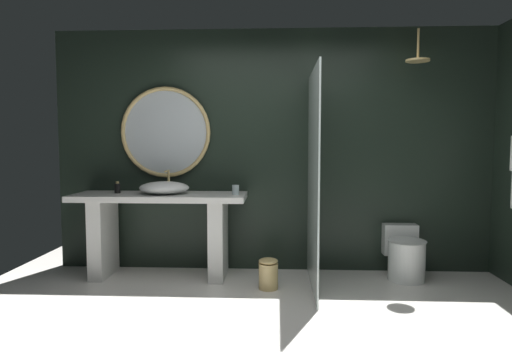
# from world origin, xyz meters

# --- Properties ---
(ground_plane) EXTENTS (5.76, 5.76, 0.00)m
(ground_plane) POSITION_xyz_m (0.00, 0.00, 0.00)
(ground_plane) COLOR silver
(back_wall_panel) EXTENTS (4.80, 0.10, 2.60)m
(back_wall_panel) POSITION_xyz_m (0.00, 1.90, 1.30)
(back_wall_panel) COLOR black
(back_wall_panel) RESTS_ON ground_plane
(vanity_counter) EXTENTS (1.77, 0.58, 0.87)m
(vanity_counter) POSITION_xyz_m (-1.19, 1.54, 0.55)
(vanity_counter) COLOR silver
(vanity_counter) RESTS_ON ground_plane
(vessel_sink) EXTENTS (0.51, 0.42, 0.24)m
(vessel_sink) POSITION_xyz_m (-1.14, 1.52, 0.93)
(vessel_sink) COLOR white
(vessel_sink) RESTS_ON vanity_counter
(tumbler_cup) EXTENTS (0.07, 0.07, 0.10)m
(tumbler_cup) POSITION_xyz_m (-0.40, 1.50, 0.92)
(tumbler_cup) COLOR silver
(tumbler_cup) RESTS_ON vanity_counter
(soap_dispenser) EXTENTS (0.06, 0.06, 0.12)m
(soap_dispenser) POSITION_xyz_m (-1.65, 1.58, 0.92)
(soap_dispenser) COLOR black
(soap_dispenser) RESTS_ON vanity_counter
(round_wall_mirror) EXTENTS (0.98, 0.04, 0.98)m
(round_wall_mirror) POSITION_xyz_m (-1.19, 1.81, 1.50)
(round_wall_mirror) COLOR tan
(shower_glass_panel) EXTENTS (0.02, 1.18, 2.07)m
(shower_glass_panel) POSITION_xyz_m (0.36, 1.26, 1.04)
(shower_glass_panel) COLOR silver
(shower_glass_panel) RESTS_ON ground_plane
(rain_shower_head) EXTENTS (0.23, 0.23, 0.32)m
(rain_shower_head) POSITION_xyz_m (1.39, 1.53, 2.22)
(rain_shower_head) COLOR tan
(toilet) EXTENTS (0.38, 0.57, 0.53)m
(toilet) POSITION_xyz_m (1.33, 1.60, 0.25)
(toilet) COLOR white
(toilet) RESTS_ON ground_plane
(waste_bin) EXTENTS (0.18, 0.18, 0.30)m
(waste_bin) POSITION_xyz_m (-0.07, 1.19, 0.15)
(waste_bin) COLOR tan
(waste_bin) RESTS_ON ground_plane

